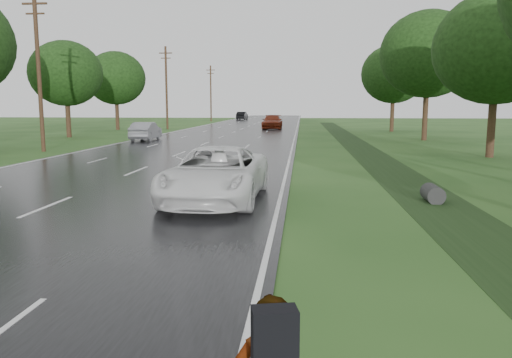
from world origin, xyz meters
The scene contains 17 objects.
road centered at (0.00, 45.00, 0.02)m, with size 14.00×180.00×0.04m, color black.
edge_stripe_east centered at (6.75, 45.00, 0.04)m, with size 0.12×180.00×0.01m, color silver.
edge_stripe_west centered at (-6.75, 45.00, 0.04)m, with size 0.12×180.00×0.01m, color silver.
center_line centered at (0.00, 45.00, 0.04)m, with size 0.12×180.00×0.01m, color silver.
drainage_ditch centered at (11.50, 18.71, 0.04)m, with size 2.20×120.00×0.56m.
utility_pole_mid centered at (-9.20, 25.00, 5.20)m, with size 1.60×0.26×10.00m.
utility_pole_far centered at (-9.20, 55.00, 5.20)m, with size 1.60×0.26×10.00m.
utility_pole_distant centered at (-9.20, 85.00, 5.20)m, with size 1.60×0.26×10.00m.
tree_east_c centered at (18.20, 24.00, 6.14)m, with size 7.00×7.00×9.29m.
tree_east_d centered at (17.80, 38.00, 7.15)m, with size 8.00×8.00×10.76m.
tree_east_f centered at (17.50, 52.00, 6.37)m, with size 7.20×7.20×9.62m.
tree_west_d centered at (-14.20, 39.00, 5.82)m, with size 6.60×6.60×8.80m.
tree_west_f centered at (-14.80, 53.00, 6.14)m, with size 7.00×7.00×9.29m.
white_pickup centered at (4.78, 9.40, 0.87)m, with size 2.76×5.98×1.66m, color white.
silver_sedan centered at (-5.60, 35.01, 0.81)m, with size 1.63×4.66×1.54m, color gray.
far_car_red centered at (3.72, 56.35, 0.89)m, with size 2.39×5.89×1.71m, color maroon.
far_car_dark centered at (-4.56, 94.07, 0.82)m, with size 1.66×4.76×1.57m, color black.
Camera 1 is at (7.42, -5.72, 3.00)m, focal length 35.00 mm.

